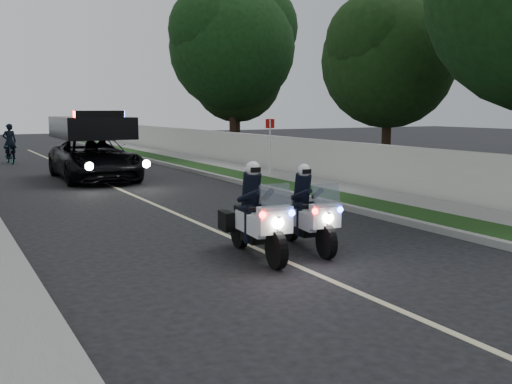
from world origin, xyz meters
The scene contains 15 objects.
ground centered at (0.00, 0.00, 0.00)m, with size 120.00×120.00×0.00m, color black.
curb_right centered at (4.10, 10.00, 0.07)m, with size 0.20×60.00×0.15m, color gray.
grass_verge centered at (4.80, 10.00, 0.08)m, with size 1.20×60.00×0.16m, color #193814.
sidewalk_right centered at (6.10, 10.00, 0.08)m, with size 1.40×60.00×0.16m, color gray.
property_wall centered at (7.10, 10.00, 0.75)m, with size 0.22×60.00×1.50m, color beige.
lane_marking centered at (0.00, 10.00, 0.00)m, with size 0.12×50.00×0.01m, color #BFB78C.
police_moto_left centered at (-0.31, 4.06, 0.00)m, with size 0.70×2.01×1.71m, color white, non-canonical shape.
police_moto_right centered at (0.83, 4.17, 0.00)m, with size 0.66×1.89×1.60m, color silver, non-canonical shape.
police_suv centered at (-0.07, 17.02, 0.00)m, with size 2.59×5.60×2.72m, color black.
bicycle centered at (-2.05, 25.61, 0.00)m, with size 0.58×1.66×0.87m, color black.
cyclist centered at (-2.05, 25.61, 0.00)m, with size 0.61×0.41×1.69m, color black.
sign_post centered at (6.00, 14.62, 0.00)m, with size 0.36×0.36×2.30m, color #9E220B, non-canonical shape.
tree_right_c centered at (10.34, 13.06, 0.00)m, with size 5.15×5.15×8.59m, color #173510, non-canonical shape.
tree_right_d centered at (9.33, 24.62, 0.00)m, with size 6.82×6.82×11.37m, color #143913, non-canonical shape.
tree_right_e centered at (10.00, 25.40, 0.00)m, with size 5.10×5.10×8.51m, color black, non-canonical shape.
Camera 1 is at (-5.22, -5.01, 2.63)m, focal length 41.78 mm.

